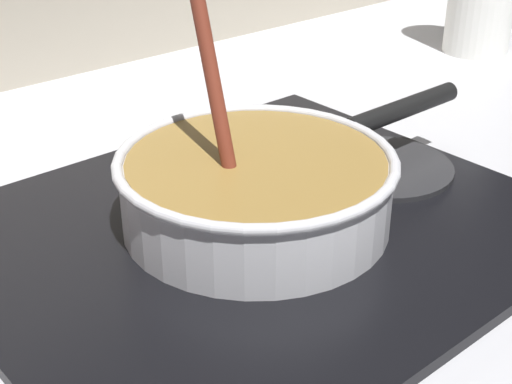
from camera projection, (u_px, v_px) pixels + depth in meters
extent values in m
cube|color=#B7B7BC|center=(451.00, 357.00, 0.59)|extent=(2.40, 1.60, 0.04)
cube|color=black|center=(256.00, 228.00, 0.73)|extent=(0.56, 0.48, 0.01)
torus|color=#592D0C|center=(256.00, 219.00, 0.72)|extent=(0.18, 0.18, 0.01)
cylinder|color=#262628|center=(380.00, 167.00, 0.83)|extent=(0.16, 0.16, 0.01)
cylinder|color=silver|center=(256.00, 192.00, 0.71)|extent=(0.26, 0.26, 0.07)
cylinder|color=olive|center=(256.00, 188.00, 0.70)|extent=(0.25, 0.25, 0.06)
torus|color=silver|center=(256.00, 160.00, 0.69)|extent=(0.27, 0.27, 0.01)
cylinder|color=black|center=(403.00, 109.00, 0.82)|extent=(0.17, 0.02, 0.02)
cylinder|color=#E5CC7A|center=(256.00, 163.00, 0.71)|extent=(0.03, 0.03, 0.01)
cylinder|color=#EDD88C|center=(182.00, 175.00, 0.68)|extent=(0.03, 0.03, 0.01)
cylinder|color=beige|center=(229.00, 176.00, 0.68)|extent=(0.03, 0.03, 0.01)
cylinder|color=#EDD88C|center=(283.00, 178.00, 0.68)|extent=(0.04, 0.04, 0.01)
cylinder|color=beige|center=(212.00, 156.00, 0.72)|extent=(0.03, 0.03, 0.01)
cylinder|color=#E5CC7A|center=(224.00, 139.00, 0.76)|extent=(0.03, 0.03, 0.01)
cylinder|color=#E5CC7A|center=(160.00, 158.00, 0.72)|extent=(0.03, 0.03, 0.01)
cylinder|color=maroon|center=(206.00, 45.00, 0.65)|extent=(0.02, 0.09, 0.25)
cube|color=brown|center=(232.00, 183.00, 0.68)|extent=(0.03, 0.05, 0.01)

